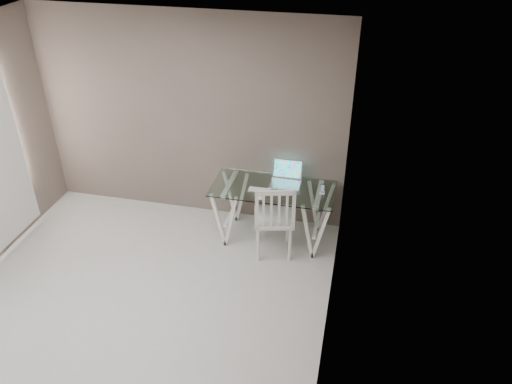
{
  "coord_description": "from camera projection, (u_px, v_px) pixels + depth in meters",
  "views": [
    {
      "loc": [
        2.11,
        -3.25,
        3.89
      ],
      "look_at": [
        1.03,
        1.52,
        0.85
      ],
      "focal_mm": 35.0,
      "sensor_mm": 36.0,
      "label": 1
    }
  ],
  "objects": [
    {
      "name": "laptop",
      "position": [
        286.0,
        178.0,
        6.12
      ],
      "size": [
        0.37,
        0.34,
        0.25
      ],
      "color": "silver",
      "rests_on": "desk"
    },
    {
      "name": "desk",
      "position": [
        273.0,
        213.0,
        6.22
      ],
      "size": [
        1.5,
        0.7,
        0.75
      ],
      "color": "silver",
      "rests_on": "ground"
    },
    {
      "name": "room",
      "position": [
        93.0,
        181.0,
        4.26
      ],
      "size": [
        4.5,
        4.52,
        2.71
      ],
      "color": "#B5B3AE",
      "rests_on": "ground"
    },
    {
      "name": "phone_dock",
      "position": [
        322.0,
        191.0,
        5.91
      ],
      "size": [
        0.06,
        0.06,
        0.11
      ],
      "color": "white",
      "rests_on": "desk"
    },
    {
      "name": "mouse",
      "position": [
        260.0,
        198.0,
        5.81
      ],
      "size": [
        0.12,
        0.07,
        0.04
      ],
      "primitive_type": "ellipsoid",
      "color": "white",
      "rests_on": "desk"
    },
    {
      "name": "chair",
      "position": [
        274.0,
        217.0,
        5.83
      ],
      "size": [
        0.56,
        0.56,
        1.01
      ],
      "rotation": [
        0.0,
        0.0,
        0.24
      ],
      "color": "silver",
      "rests_on": "ground"
    },
    {
      "name": "keyboard",
      "position": [
        259.0,
        190.0,
        5.99
      ],
      "size": [
        0.27,
        0.11,
        0.01
      ],
      "primitive_type": "cube",
      "color": "silver",
      "rests_on": "desk"
    }
  ]
}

